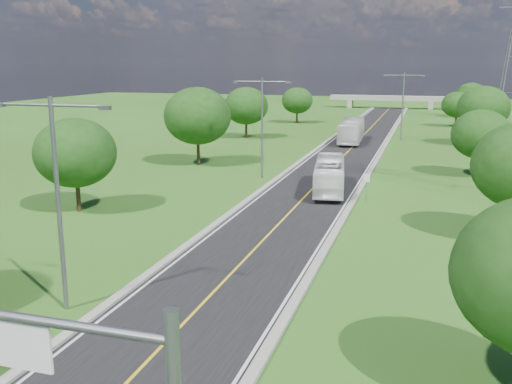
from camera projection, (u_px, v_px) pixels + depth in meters
ground at (343, 157)px, 70.14m from camera, size 260.00×260.00×0.00m
road at (349, 150)px, 75.73m from camera, size 8.00×150.00×0.06m
curb_left at (318, 148)px, 76.92m from camera, size 0.50×150.00×0.22m
curb_right at (382, 151)px, 74.51m from camera, size 0.50×150.00×0.22m
speed_limit_sign at (366, 182)px, 47.77m from camera, size 0.55×0.09×2.40m
overpass at (390, 99)px, 144.23m from camera, size 30.00×3.00×3.20m
streetlight_near_left at (57, 187)px, 25.74m from camera, size 5.90×0.25×10.00m
streetlight_mid_left at (262, 119)px, 56.53m from camera, size 5.90×0.25×10.00m
streetlight_far_right at (403, 101)px, 83.91m from camera, size 5.90×0.25×10.00m
tree_lb at (75, 153)px, 43.79m from camera, size 6.30×6.30×7.33m
tree_lc at (197, 116)px, 63.82m from camera, size 7.56×7.56×8.79m
tree_ld at (246, 106)px, 86.92m from camera, size 6.72×6.72×7.82m
tree_le at (297, 100)px, 108.74m from camera, size 5.88×5.88×6.84m
tree_rc at (481, 134)px, 57.46m from camera, size 5.88×5.88×6.84m
tree_rd at (483, 108)px, 79.08m from camera, size 7.14×7.14×8.30m
tree_re at (457, 105)px, 102.45m from camera, size 5.46×5.46×6.35m
tree_rf at (471, 95)px, 119.98m from camera, size 6.30×6.30×7.33m
bus_outbound at (330, 175)px, 51.24m from camera, size 4.07×10.99×2.99m
bus_inbound at (352, 131)px, 82.65m from camera, size 3.35×12.24×3.38m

